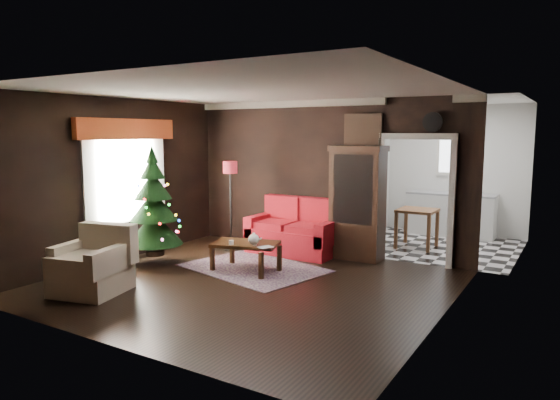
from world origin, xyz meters
The scene contains 26 objects.
floor centered at (0.00, 0.00, 0.00)m, with size 5.50×5.50×0.00m, color black.
ceiling centered at (0.00, 0.00, 2.80)m, with size 5.50×5.50×0.00m, color white.
wall_back centered at (0.00, 2.50, 1.40)m, with size 5.50×5.50×0.00m, color black.
wall_front centered at (0.00, -2.50, 1.40)m, with size 5.50×5.50×0.00m, color black.
wall_left centered at (-2.75, 0.00, 1.40)m, with size 5.50×5.50×0.00m, color black.
wall_right centered at (2.75, 0.00, 1.40)m, with size 5.50×5.50×0.00m, color black.
doorway centered at (1.70, 2.50, 1.05)m, with size 1.10×0.10×2.10m, color silver, non-canonical shape.
left_window centered at (-2.71, 0.20, 1.45)m, with size 0.05×1.60×1.40m, color white.
valance centered at (-2.63, 0.20, 2.27)m, with size 0.12×2.10×0.35m, color #A83D1B.
kitchen_floor centered at (1.70, 4.00, 0.00)m, with size 3.00×3.00×0.00m, color silver.
kitchen_window centered at (1.70, 5.45, 1.70)m, with size 0.70×0.06×0.70m, color white.
rug centered at (-0.43, 0.79, 0.01)m, with size 2.17×1.58×0.01m, color #593F52.
loveseat centered at (-0.40, 2.05, 0.50)m, with size 1.70×0.90×1.00m, color maroon, non-canonical shape.
curio_cabinet centered at (0.75, 2.27, 0.95)m, with size 0.90×0.45×1.90m, color black, non-canonical shape.
floor_lamp centered at (-1.56, 1.68, 0.83)m, with size 0.29×0.29×1.70m, color black, non-canonical shape.
christmas_tree centered at (-2.02, 0.15, 1.05)m, with size 0.94×0.94×1.79m, color black, non-canonical shape.
armchair centered at (-1.66, -1.42, 0.46)m, with size 0.91×0.91×0.93m, color #B7AD8C, non-canonical shape.
coffee_table centered at (-0.45, 0.59, 0.24)m, with size 1.02×0.61×0.46m, color black, non-canonical shape.
teapot centered at (-0.23, 0.50, 0.56)m, with size 0.20×0.20×0.19m, color silver, non-canonical shape.
cup_a centered at (-0.21, 0.49, 0.50)m, with size 0.07×0.07×0.06m, color white.
cup_b centered at (-0.55, 0.34, 0.50)m, with size 0.08×0.08×0.07m, color white.
book centered at (-0.04, 0.46, 0.58)m, with size 0.16×0.02×0.21m, color #7E6D50.
wall_clock centered at (1.95, 2.45, 2.38)m, with size 0.32×0.32×0.06m, color white.
painting centered at (0.75, 2.46, 2.25)m, with size 0.62×0.05×0.52m, color #B68949.
kitchen_counter centered at (1.70, 5.20, 0.45)m, with size 1.80×0.60×0.90m, color silver.
kitchen_table centered at (1.40, 3.70, 0.38)m, with size 0.70×0.70×0.75m, color brown, non-canonical shape.
Camera 1 is at (4.11, -5.90, 2.21)m, focal length 32.45 mm.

